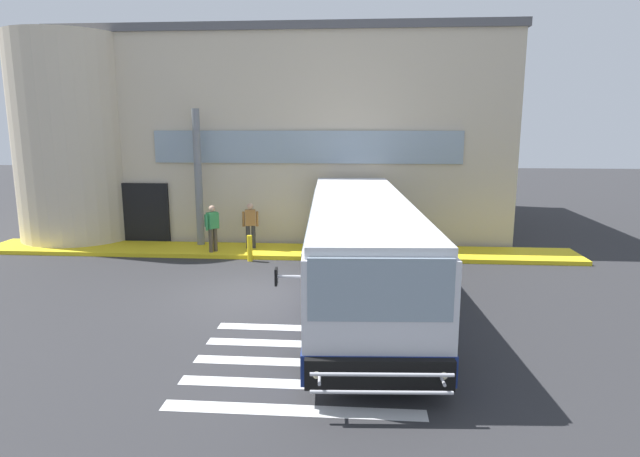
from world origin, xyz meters
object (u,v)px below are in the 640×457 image
(entry_support_column, at_px, (198,178))
(passenger_by_doorway, at_px, (250,223))
(safety_bollard_yellow, at_px, (250,248))
(bus_main_foreground, at_px, (360,250))
(passenger_near_column, at_px, (212,225))

(entry_support_column, xyz_separation_m, passenger_by_doorway, (2.03, -0.49, -1.59))
(passenger_by_doorway, height_order, safety_bollard_yellow, passenger_by_doorway)
(entry_support_column, bearing_deg, passenger_by_doorway, -13.64)
(entry_support_column, height_order, passenger_by_doorway, entry_support_column)
(bus_main_foreground, relative_size, passenger_near_column, 7.25)
(entry_support_column, height_order, safety_bollard_yellow, entry_support_column)
(bus_main_foreground, height_order, passenger_near_column, bus_main_foreground)
(entry_support_column, bearing_deg, bus_main_foreground, -42.13)
(bus_main_foreground, bearing_deg, entry_support_column, 137.87)
(passenger_near_column, bearing_deg, bus_main_foreground, -39.41)
(entry_support_column, distance_m, passenger_near_column, 2.08)
(bus_main_foreground, height_order, passenger_by_doorway, bus_main_foreground)
(bus_main_foreground, relative_size, safety_bollard_yellow, 13.49)
(entry_support_column, xyz_separation_m, safety_bollard_yellow, (2.26, -1.80, -2.22))
(entry_support_column, distance_m, bus_main_foreground, 8.24)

